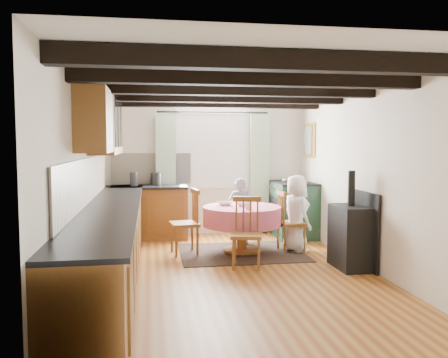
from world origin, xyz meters
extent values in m
cube|color=#A87330|center=(0.00, 0.00, 0.00)|extent=(3.60, 5.50, 0.00)
cube|color=white|center=(0.00, 0.00, 2.40)|extent=(3.60, 5.50, 0.00)
cube|color=silver|center=(0.00, 2.75, 1.20)|extent=(3.60, 0.00, 2.40)
cube|color=silver|center=(0.00, -2.75, 1.20)|extent=(3.60, 0.00, 2.40)
cube|color=silver|center=(-1.80, 0.00, 1.20)|extent=(0.00, 5.50, 2.40)
cube|color=silver|center=(1.80, 0.00, 1.20)|extent=(0.00, 5.50, 2.40)
cube|color=black|center=(0.00, -2.00, 2.31)|extent=(3.60, 0.16, 0.16)
cube|color=black|center=(0.00, -1.00, 2.31)|extent=(3.60, 0.16, 0.16)
cube|color=black|center=(0.00, 0.00, 2.31)|extent=(3.60, 0.16, 0.16)
cube|color=black|center=(0.00, 1.00, 2.31)|extent=(3.60, 0.16, 0.16)
cube|color=black|center=(0.00, 2.00, 2.31)|extent=(3.60, 0.16, 0.16)
cube|color=beige|center=(-1.78, 0.30, 1.20)|extent=(0.02, 4.50, 0.55)
cube|color=beige|center=(-1.00, 2.73, 1.20)|extent=(1.40, 0.02, 0.55)
cube|color=brown|center=(-1.50, 0.00, 0.44)|extent=(0.60, 5.30, 0.88)
cube|color=brown|center=(-1.05, 2.45, 0.44)|extent=(1.30, 0.60, 0.88)
cube|color=black|center=(-1.48, 0.00, 0.90)|extent=(0.64, 5.30, 0.04)
cube|color=black|center=(-1.05, 2.43, 0.90)|extent=(1.30, 0.64, 0.04)
cube|color=brown|center=(-1.63, 1.20, 1.95)|extent=(0.34, 1.80, 0.90)
cube|color=brown|center=(-1.63, -0.30, 1.90)|extent=(0.34, 0.90, 0.70)
cube|color=white|center=(0.10, 2.73, 1.60)|extent=(1.34, 0.03, 1.54)
cube|color=white|center=(0.10, 2.74, 1.60)|extent=(1.20, 0.01, 1.40)
cube|color=#AACA9E|center=(-0.75, 2.65, 1.10)|extent=(0.35, 0.10, 2.10)
cube|color=#AACA9E|center=(0.95, 2.65, 1.10)|extent=(0.35, 0.10, 2.10)
cylinder|color=black|center=(0.10, 2.65, 2.20)|extent=(2.00, 0.03, 0.03)
cube|color=gold|center=(1.77, 2.30, 1.70)|extent=(0.04, 0.50, 0.60)
cylinder|color=silver|center=(1.05, 2.72, 1.70)|extent=(0.30, 0.02, 0.30)
cube|color=black|center=(0.32, 1.15, 0.01)|extent=(1.84, 1.43, 0.01)
imported|color=slate|center=(0.43, 1.84, 0.54)|extent=(0.46, 0.37, 1.08)
imported|color=white|center=(1.17, 1.12, 0.58)|extent=(0.50, 0.65, 1.17)
imported|color=silver|center=(0.10, 1.33, 0.73)|extent=(0.32, 0.32, 0.06)
imported|color=silver|center=(0.34, 1.17, 0.73)|extent=(0.20, 0.20, 0.06)
imported|color=silver|center=(0.35, 0.82, 0.75)|extent=(0.11, 0.11, 0.10)
cylinder|color=#262628|center=(-1.30, 2.41, 1.04)|extent=(0.14, 0.14, 0.24)
cylinder|color=#262628|center=(-0.92, 2.51, 1.03)|extent=(0.20, 0.20, 0.22)
camera|label=1|loc=(-1.03, -5.65, 1.66)|focal=37.43mm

